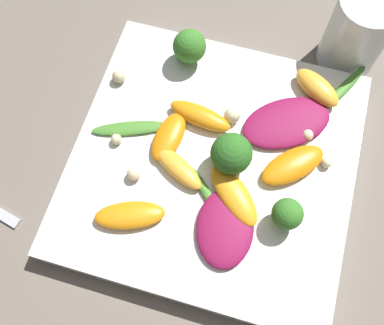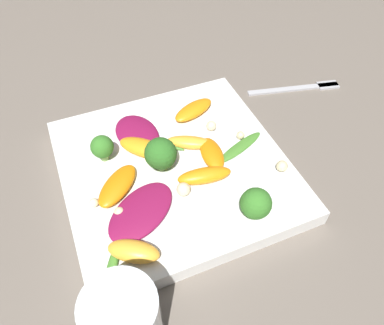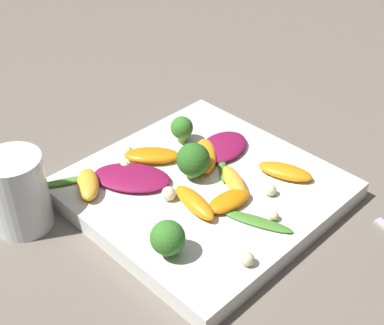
% 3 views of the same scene
% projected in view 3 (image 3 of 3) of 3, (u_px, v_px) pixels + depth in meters
% --- Properties ---
extents(ground_plane, '(2.40, 2.40, 0.00)m').
position_uv_depth(ground_plane, '(203.00, 197.00, 0.70)').
color(ground_plane, '#6B6056').
extents(plate, '(0.30, 0.30, 0.02)m').
position_uv_depth(plate, '(203.00, 190.00, 0.69)').
color(plate, white).
rests_on(plate, ground_plane).
extents(drinking_glass, '(0.07, 0.07, 0.10)m').
position_uv_depth(drinking_glass, '(18.00, 192.00, 0.63)').
color(drinking_glass, white).
rests_on(drinking_glass, ground_plane).
extents(radicchio_leaf_0, '(0.12, 0.11, 0.01)m').
position_uv_depth(radicchio_leaf_0, '(132.00, 178.00, 0.68)').
color(radicchio_leaf_0, maroon).
rests_on(radicchio_leaf_0, plate).
extents(radicchio_leaf_1, '(0.07, 0.09, 0.01)m').
position_uv_depth(radicchio_leaf_1, '(223.00, 147.00, 0.74)').
color(radicchio_leaf_1, maroon).
rests_on(radicchio_leaf_1, plate).
extents(orange_segment_0, '(0.07, 0.05, 0.02)m').
position_uv_depth(orange_segment_0, '(234.00, 182.00, 0.67)').
color(orange_segment_0, '#FCAD33').
rests_on(orange_segment_0, plate).
extents(orange_segment_1, '(0.07, 0.06, 0.02)m').
position_uv_depth(orange_segment_1, '(88.00, 184.00, 0.67)').
color(orange_segment_1, '#FCAD33').
rests_on(orange_segment_1, plate).
extents(orange_segment_2, '(0.08, 0.04, 0.02)m').
position_uv_depth(orange_segment_2, '(195.00, 203.00, 0.64)').
color(orange_segment_2, orange).
rests_on(orange_segment_2, plate).
extents(orange_segment_3, '(0.08, 0.08, 0.02)m').
position_uv_depth(orange_segment_3, '(152.00, 155.00, 0.72)').
color(orange_segment_3, orange).
rests_on(orange_segment_3, plate).
extents(orange_segment_4, '(0.08, 0.07, 0.02)m').
position_uv_depth(orange_segment_4, '(205.00, 156.00, 0.72)').
color(orange_segment_4, orange).
rests_on(orange_segment_4, plate).
extents(orange_segment_5, '(0.08, 0.05, 0.01)m').
position_uv_depth(orange_segment_5, '(285.00, 171.00, 0.69)').
color(orange_segment_5, orange).
rests_on(orange_segment_5, plate).
extents(orange_segment_6, '(0.04, 0.07, 0.01)m').
position_uv_depth(orange_segment_6, '(229.00, 201.00, 0.65)').
color(orange_segment_6, orange).
rests_on(orange_segment_6, plate).
extents(broccoli_floret_0, '(0.04, 0.04, 0.04)m').
position_uv_depth(broccoli_floret_0, '(168.00, 238.00, 0.57)').
color(broccoli_floret_0, '#84AD5B').
rests_on(broccoli_floret_0, plate).
extents(broccoli_floret_1, '(0.04, 0.04, 0.05)m').
position_uv_depth(broccoli_floret_1, '(191.00, 162.00, 0.68)').
color(broccoli_floret_1, '#84AD5B').
rests_on(broccoli_floret_1, plate).
extents(broccoli_floret_2, '(0.03, 0.03, 0.04)m').
position_uv_depth(broccoli_floret_2, '(182.00, 128.00, 0.75)').
color(broccoli_floret_2, '#84AD5B').
rests_on(broccoli_floret_2, plate).
extents(arugula_sprig_0, '(0.09, 0.05, 0.01)m').
position_uv_depth(arugula_sprig_0, '(257.00, 221.00, 0.62)').
color(arugula_sprig_0, '#47842D').
rests_on(arugula_sprig_0, plate).
extents(arugula_sprig_1, '(0.05, 0.08, 0.01)m').
position_uv_depth(arugula_sprig_1, '(66.00, 182.00, 0.68)').
color(arugula_sprig_1, '#47842D').
rests_on(arugula_sprig_1, plate).
extents(arugula_sprig_2, '(0.06, 0.06, 0.01)m').
position_uv_depth(arugula_sprig_2, '(222.00, 164.00, 0.71)').
color(arugula_sprig_2, '#47842D').
rests_on(arugula_sprig_2, plate).
extents(macadamia_nut_0, '(0.02, 0.02, 0.02)m').
position_uv_depth(macadamia_nut_0, '(169.00, 194.00, 0.65)').
color(macadamia_nut_0, beige).
rests_on(macadamia_nut_0, plate).
extents(macadamia_nut_1, '(0.01, 0.01, 0.01)m').
position_uv_depth(macadamia_nut_1, '(128.00, 150.00, 0.73)').
color(macadamia_nut_1, beige).
rests_on(macadamia_nut_1, plate).
extents(macadamia_nut_2, '(0.01, 0.01, 0.01)m').
position_uv_depth(macadamia_nut_2, '(125.00, 166.00, 0.70)').
color(macadamia_nut_2, beige).
rests_on(macadamia_nut_2, plate).
extents(macadamia_nut_3, '(0.01, 0.01, 0.01)m').
position_uv_depth(macadamia_nut_3, '(274.00, 216.00, 0.63)').
color(macadamia_nut_3, beige).
rests_on(macadamia_nut_3, plate).
extents(macadamia_nut_4, '(0.02, 0.02, 0.02)m').
position_uv_depth(macadamia_nut_4, '(270.00, 190.00, 0.66)').
color(macadamia_nut_4, beige).
rests_on(macadamia_nut_4, plate).
extents(macadamia_nut_5, '(0.02, 0.02, 0.02)m').
position_uv_depth(macadamia_nut_5, '(247.00, 259.00, 0.57)').
color(macadamia_nut_5, beige).
rests_on(macadamia_nut_5, plate).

